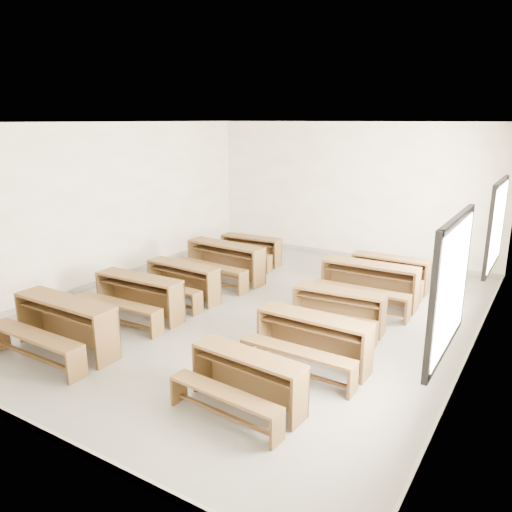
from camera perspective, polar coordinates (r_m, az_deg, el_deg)
The scene contains 11 objects.
room at distance 8.21m, azimuth 0.54°, elevation 7.63°, with size 8.50×8.50×3.20m.
desk_set_0 at distance 7.68m, azimuth -21.19°, elevation -7.06°, with size 1.73×0.90×0.78m.
desk_set_1 at distance 8.60m, azimuth -13.40°, elevation -4.27°, with size 1.63×0.89×0.72m.
desk_set_2 at distance 9.32m, azimuth -8.50°, elevation -2.63°, with size 1.54×0.85×0.68m.
desk_set_3 at distance 10.33m, azimuth -3.65°, elevation -0.37°, with size 1.78×1.00×0.78m.
desk_set_4 at distance 11.51m, azimuth -0.69°, elevation 0.90°, with size 1.47×0.83×0.64m.
desk_set_5 at distance 5.92m, azimuth -1.17°, elevation -13.64°, with size 1.48×0.85×0.65m.
desk_set_6 at distance 6.83m, azimuth 6.40°, elevation -9.24°, with size 1.58×0.83×0.71m.
desk_set_7 at distance 8.02m, azimuth 9.32°, elevation -5.79°, with size 1.50×0.87×0.65m.
desk_set_8 at distance 9.16m, azimuth 12.73°, elevation -2.83°, with size 1.73×0.93×0.77m.
desk_set_9 at distance 10.09m, azimuth 14.98°, elevation -1.65°, with size 1.48×0.78×0.66m.
Camera 1 is at (4.30, -6.96, 3.25)m, focal length 35.00 mm.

